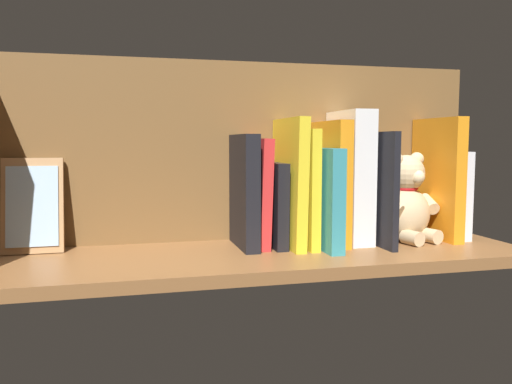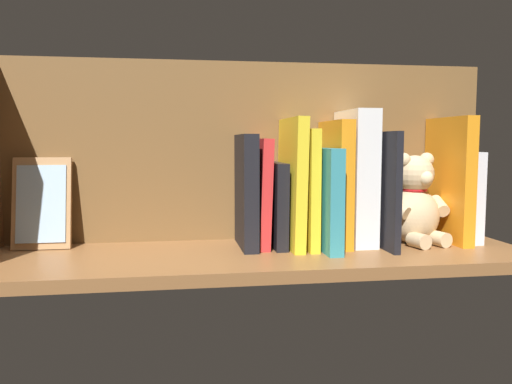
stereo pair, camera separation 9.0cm
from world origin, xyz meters
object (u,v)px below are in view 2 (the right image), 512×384
(teddy_bear, at_px, (415,204))
(dictionary_thick_white, at_px, (356,177))
(book_0, at_px, (460,196))
(picture_frame_leaning, at_px, (42,203))

(teddy_bear, xyz_separation_m, dictionary_thick_white, (0.12, -0.02, 0.05))
(book_0, height_order, teddy_bear, book_0)
(dictionary_thick_white, height_order, picture_frame_leaning, dictionary_thick_white)
(dictionary_thick_white, xyz_separation_m, picture_frame_leaning, (0.62, -0.05, -0.05))
(book_0, relative_size, picture_frame_leaning, 1.05)
(teddy_bear, distance_m, dictionary_thick_white, 0.13)
(dictionary_thick_white, bearing_deg, picture_frame_leaning, -4.25)
(book_0, bearing_deg, picture_frame_leaning, -2.89)
(book_0, bearing_deg, teddy_bear, 12.33)
(book_0, bearing_deg, dictionary_thick_white, 0.72)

